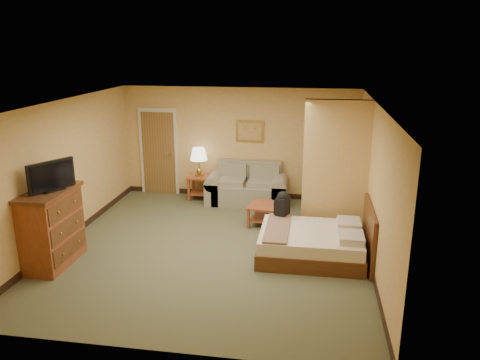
% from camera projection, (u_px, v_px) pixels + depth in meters
% --- Properties ---
extents(floor, '(6.00, 6.00, 0.00)m').
position_uv_depth(floor, '(213.00, 248.00, 8.48)').
color(floor, '#535637').
rests_on(floor, ground).
extents(ceiling, '(6.00, 6.00, 0.00)m').
position_uv_depth(ceiling, '(210.00, 104.00, 7.74)').
color(ceiling, white).
rests_on(ceiling, back_wall).
extents(back_wall, '(5.50, 0.02, 2.60)m').
position_uv_depth(back_wall, '(239.00, 143.00, 10.95)').
color(back_wall, tan).
rests_on(back_wall, floor).
extents(left_wall, '(0.02, 6.00, 2.60)m').
position_uv_depth(left_wall, '(64.00, 172.00, 8.52)').
color(left_wall, tan).
rests_on(left_wall, floor).
extents(right_wall, '(0.02, 6.00, 2.60)m').
position_uv_depth(right_wall, '(374.00, 186.00, 7.70)').
color(right_wall, tan).
rests_on(right_wall, floor).
extents(partition, '(1.20, 0.15, 2.60)m').
position_uv_depth(partition, '(335.00, 170.00, 8.66)').
color(partition, tan).
rests_on(partition, floor).
extents(door, '(0.94, 0.16, 2.10)m').
position_uv_depth(door, '(159.00, 152.00, 11.29)').
color(door, beige).
rests_on(door, floor).
extents(baseboard, '(5.50, 0.02, 0.12)m').
position_uv_depth(baseboard, '(239.00, 194.00, 11.29)').
color(baseboard, black).
rests_on(baseboard, floor).
extents(loveseat, '(1.85, 0.86, 0.94)m').
position_uv_depth(loveseat, '(247.00, 190.00, 10.79)').
color(loveseat, gray).
rests_on(loveseat, floor).
extents(side_table, '(0.52, 0.52, 0.57)m').
position_uv_depth(side_table, '(199.00, 184.00, 11.01)').
color(side_table, brown).
rests_on(side_table, floor).
extents(table_lamp, '(0.40, 0.40, 0.66)m').
position_uv_depth(table_lamp, '(199.00, 155.00, 10.82)').
color(table_lamp, '#A78C3D').
rests_on(table_lamp, side_table).
extents(coffee_table, '(0.76, 0.76, 0.43)m').
position_uv_depth(coffee_table, '(266.00, 210.00, 9.46)').
color(coffee_table, brown).
rests_on(coffee_table, floor).
extents(wall_picture, '(0.65, 0.04, 0.51)m').
position_uv_depth(wall_picture, '(250.00, 131.00, 10.80)').
color(wall_picture, '#B78E3F').
rests_on(wall_picture, back_wall).
extents(dresser, '(0.64, 1.21, 1.29)m').
position_uv_depth(dresser, '(52.00, 227.00, 7.70)').
color(dresser, brown).
rests_on(dresser, floor).
extents(tv, '(0.43, 0.73, 0.49)m').
position_uv_depth(tv, '(51.00, 177.00, 7.43)').
color(tv, black).
rests_on(tv, dresser).
extents(bed, '(1.88, 1.50, 0.97)m').
position_uv_depth(bed, '(315.00, 243.00, 8.03)').
color(bed, '#4E2812').
rests_on(bed, floor).
extents(backpack, '(0.27, 0.33, 0.49)m').
position_uv_depth(backpack, '(283.00, 203.00, 8.59)').
color(backpack, black).
rests_on(backpack, bed).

